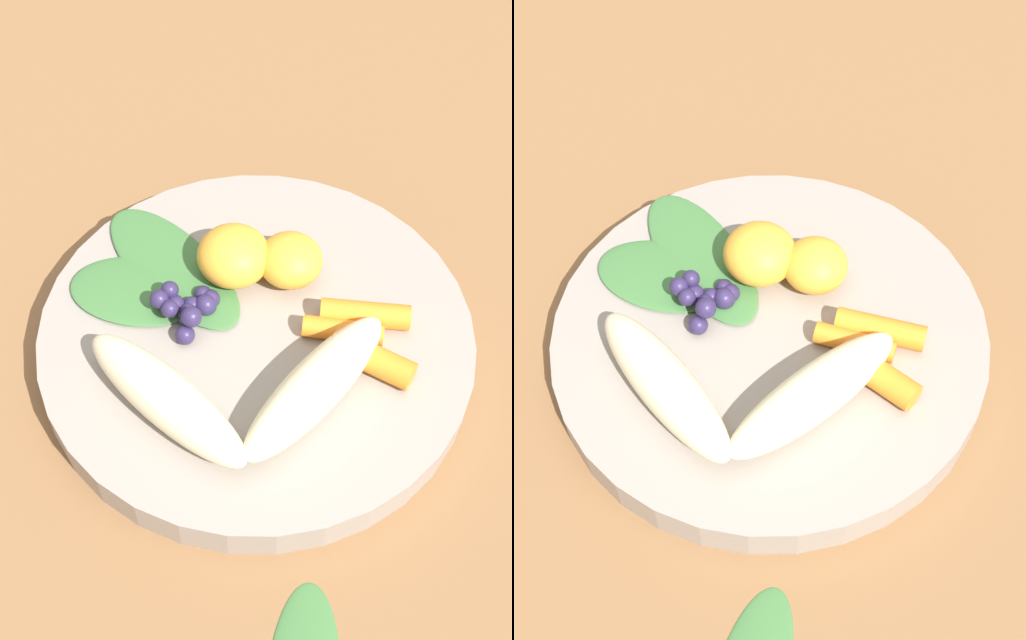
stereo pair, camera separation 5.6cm
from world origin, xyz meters
TOP-DOWN VIEW (x-y plane):
  - ground_plane at (0.00, 0.00)m, footprint 2.40×2.40m
  - bowl at (0.00, 0.00)m, footprint 0.29×0.29m
  - banana_peeled_left at (0.03, -0.06)m, footprint 0.12×0.12m
  - banana_peeled_right at (-0.06, -0.06)m, footprint 0.11×0.12m
  - orange_segment_near at (-0.01, 0.05)m, footprint 0.05×0.05m
  - orange_segment_far at (0.03, 0.04)m, footprint 0.04×0.04m
  - carrot_front at (0.07, -0.04)m, footprint 0.06×0.05m
  - carrot_mid_left at (0.06, -0.01)m, footprint 0.05×0.03m
  - carrot_mid_right at (0.07, -0.00)m, footprint 0.06×0.03m
  - blueberry_pile at (-0.04, 0.01)m, footprint 0.05×0.04m
  - kale_leaf_left at (-0.05, 0.06)m, footprint 0.12×0.14m
  - kale_leaf_right at (-0.08, 0.04)m, footprint 0.11×0.08m

SIDE VIEW (x-z plane):
  - ground_plane at x=0.00m, z-range 0.00..0.00m
  - bowl at x=0.00m, z-range 0.00..0.03m
  - kale_leaf_left at x=-0.05m, z-range 0.03..0.03m
  - kale_leaf_right at x=-0.08m, z-range 0.03..0.03m
  - carrot_mid_left at x=0.06m, z-range 0.03..0.04m
  - carrot_mid_right at x=0.07m, z-range 0.03..0.04m
  - carrot_front at x=0.07m, z-range 0.03..0.05m
  - blueberry_pile at x=-0.04m, z-range 0.02..0.05m
  - orange_segment_far at x=0.03m, z-range 0.03..0.06m
  - banana_peeled_left at x=0.03m, z-range 0.03..0.06m
  - banana_peeled_right at x=-0.06m, z-range 0.03..0.06m
  - orange_segment_near at x=-0.01m, z-range 0.03..0.06m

